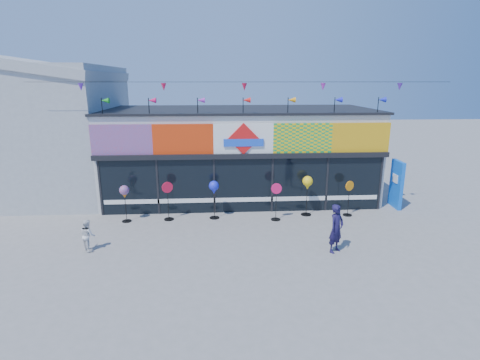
{
  "coord_description": "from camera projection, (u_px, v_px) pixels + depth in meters",
  "views": [
    {
      "loc": [
        -1.07,
        -11.42,
        5.36
      ],
      "look_at": [
        -0.23,
        2.0,
        1.77
      ],
      "focal_mm": 28.0,
      "sensor_mm": 36.0,
      "label": 1
    }
  ],
  "objects": [
    {
      "name": "kite_shop",
      "position": [
        240.0,
        153.0,
        17.66
      ],
      "size": [
        16.0,
        5.7,
        5.31
      ],
      "color": "silver",
      "rests_on": "ground"
    },
    {
      "name": "ground",
      "position": [
        251.0,
        247.0,
        12.46
      ],
      "size": [
        80.0,
        80.0,
        0.0
      ],
      "primitive_type": "plane",
      "color": "slate",
      "rests_on": "ground"
    },
    {
      "name": "spinner_4",
      "position": [
        307.0,
        184.0,
        15.06
      ],
      "size": [
        0.42,
        0.42,
        1.65
      ],
      "color": "black",
      "rests_on": "ground"
    },
    {
      "name": "spinner_1",
      "position": [
        168.0,
        200.0,
        14.66
      ],
      "size": [
        0.41,
        0.39,
        1.55
      ],
      "color": "black",
      "rests_on": "ground"
    },
    {
      "name": "blue_sign",
      "position": [
        396.0,
        184.0,
        16.12
      ],
      "size": [
        0.19,
        1.03,
        2.05
      ],
      "rotation": [
        0.0,
        0.0,
        -0.02
      ],
      "color": "blue",
      "rests_on": "ground"
    },
    {
      "name": "spinner_5",
      "position": [
        349.0,
        197.0,
        15.14
      ],
      "size": [
        0.39,
        0.37,
        1.46
      ],
      "color": "black",
      "rests_on": "ground"
    },
    {
      "name": "spinner_0",
      "position": [
        124.0,
        193.0,
        14.37
      ],
      "size": [
        0.37,
        0.37,
        1.47
      ],
      "color": "black",
      "rests_on": "ground"
    },
    {
      "name": "adult_man",
      "position": [
        336.0,
        228.0,
        11.9
      ],
      "size": [
        0.69,
        0.66,
        1.59
      ],
      "primitive_type": "imported",
      "rotation": [
        0.0,
        0.0,
        0.67
      ],
      "color": "#19133D",
      "rests_on": "ground"
    },
    {
      "name": "neighbour_building",
      "position": [
        29.0,
        127.0,
        17.77
      ],
      "size": [
        8.18,
        7.2,
        6.87
      ],
      "color": "#AAAEB0",
      "rests_on": "ground"
    },
    {
      "name": "child",
      "position": [
        88.0,
        235.0,
        12.08
      ],
      "size": [
        0.54,
        0.58,
        1.04
      ],
      "primitive_type": "imported",
      "rotation": [
        0.0,
        0.0,
        2.23
      ],
      "color": "silver",
      "rests_on": "ground"
    },
    {
      "name": "spinner_2",
      "position": [
        214.0,
        189.0,
        14.72
      ],
      "size": [
        0.39,
        0.39,
        1.55
      ],
      "color": "black",
      "rests_on": "ground"
    },
    {
      "name": "spinner_3",
      "position": [
        276.0,
        201.0,
        14.65
      ],
      "size": [
        0.42,
        0.38,
        1.5
      ],
      "color": "black",
      "rests_on": "ground"
    }
  ]
}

